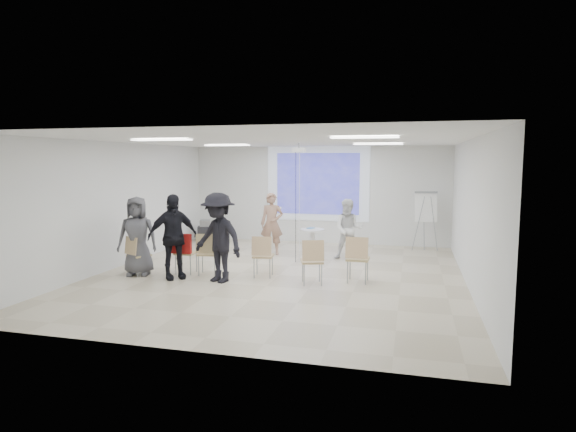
% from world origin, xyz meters
% --- Properties ---
extents(floor, '(8.00, 9.00, 0.10)m').
position_xyz_m(floor, '(0.00, 0.00, -0.05)').
color(floor, beige).
rests_on(floor, ground).
extents(ceiling, '(8.00, 9.00, 0.10)m').
position_xyz_m(ceiling, '(0.00, 0.00, 3.05)').
color(ceiling, white).
rests_on(ceiling, wall_back).
extents(wall_back, '(8.00, 0.10, 3.00)m').
position_xyz_m(wall_back, '(0.00, 4.55, 1.50)').
color(wall_back, silver).
rests_on(wall_back, floor).
extents(wall_left, '(0.10, 9.00, 3.00)m').
position_xyz_m(wall_left, '(-4.05, 0.00, 1.50)').
color(wall_left, silver).
rests_on(wall_left, floor).
extents(wall_right, '(0.10, 9.00, 3.00)m').
position_xyz_m(wall_right, '(4.05, 0.00, 1.50)').
color(wall_right, silver).
rests_on(wall_right, floor).
extents(projection_halo, '(3.20, 0.01, 2.30)m').
position_xyz_m(projection_halo, '(0.00, 4.49, 1.85)').
color(projection_halo, silver).
rests_on(projection_halo, wall_back).
extents(projection_image, '(2.60, 0.01, 1.90)m').
position_xyz_m(projection_image, '(0.00, 4.47, 1.85)').
color(projection_image, '#3639B9').
rests_on(projection_image, wall_back).
extents(pedestal_table, '(0.80, 0.80, 0.79)m').
position_xyz_m(pedestal_table, '(0.33, 2.10, 0.44)').
color(pedestal_table, silver).
rests_on(pedestal_table, floor).
extents(player_left, '(0.78, 0.61, 1.92)m').
position_xyz_m(player_left, '(-0.84, 2.30, 0.96)').
color(player_left, tan).
rests_on(player_left, floor).
extents(player_right, '(0.89, 0.73, 1.75)m').
position_xyz_m(player_right, '(1.29, 2.13, 0.87)').
color(player_right, white).
rests_on(player_right, floor).
extents(controller_left, '(0.07, 0.13, 0.04)m').
position_xyz_m(controller_left, '(-0.66, 2.55, 1.26)').
color(controller_left, white).
rests_on(controller_left, player_left).
extents(controller_right, '(0.05, 0.13, 0.04)m').
position_xyz_m(controller_right, '(1.11, 2.38, 1.18)').
color(controller_right, white).
rests_on(controller_right, player_right).
extents(chair_far_left, '(0.56, 0.57, 0.88)m').
position_xyz_m(chair_far_left, '(-3.11, -0.80, 0.52)').
color(chair_far_left, tan).
rests_on(chair_far_left, floor).
extents(chair_left_mid, '(0.46, 0.49, 0.94)m').
position_xyz_m(chair_left_mid, '(-2.10, -0.43, 0.56)').
color(chair_left_mid, tan).
rests_on(chair_left_mid, floor).
extents(chair_left_inner, '(0.53, 0.56, 0.96)m').
position_xyz_m(chair_left_inner, '(-1.55, -0.42, 0.57)').
color(chair_left_inner, tan).
rests_on(chair_left_inner, floor).
extents(chair_center, '(0.49, 0.52, 0.93)m').
position_xyz_m(chair_center, '(-0.29, -0.30, 0.55)').
color(chair_center, tan).
rests_on(chair_center, floor).
extents(chair_right_inner, '(0.57, 0.59, 0.96)m').
position_xyz_m(chair_right_inner, '(0.90, -0.66, 0.57)').
color(chair_right_inner, tan).
rests_on(chair_right_inner, floor).
extents(chair_right_far, '(0.47, 0.51, 1.00)m').
position_xyz_m(chair_right_far, '(1.78, -0.27, 0.59)').
color(chair_right_far, tan).
rests_on(chair_right_far, floor).
extents(red_jacket, '(0.46, 0.13, 0.44)m').
position_xyz_m(red_jacket, '(-2.11, -0.57, 0.72)').
color(red_jacket, '#A21613').
rests_on(red_jacket, chair_left_mid).
extents(laptop, '(0.39, 0.32, 0.03)m').
position_xyz_m(laptop, '(-1.56, -0.32, 0.51)').
color(laptop, black).
rests_on(laptop, chair_left_inner).
extents(audience_left, '(1.40, 1.39, 2.12)m').
position_xyz_m(audience_left, '(-2.14, -0.88, 1.06)').
color(audience_left, black).
rests_on(audience_left, floor).
extents(audience_mid, '(1.57, 1.22, 2.15)m').
position_xyz_m(audience_mid, '(-1.08, -0.90, 1.08)').
color(audience_mid, black).
rests_on(audience_mid, floor).
extents(audience_outer, '(1.11, 0.88, 1.98)m').
position_xyz_m(audience_outer, '(-3.08, -0.77, 0.99)').
color(audience_outer, '#525256').
rests_on(audience_outer, floor).
extents(flipchart_easel, '(0.72, 0.56, 1.70)m').
position_xyz_m(flipchart_easel, '(3.24, 3.86, 1.25)').
color(flipchart_easel, '#95979D').
rests_on(flipchart_easel, floor).
extents(av_cart, '(0.56, 0.50, 0.69)m').
position_xyz_m(av_cart, '(-3.49, 3.77, 0.32)').
color(av_cart, black).
rests_on(av_cart, floor).
extents(ceiling_projector, '(0.30, 0.25, 3.00)m').
position_xyz_m(ceiling_projector, '(0.10, 1.49, 2.69)').
color(ceiling_projector, white).
rests_on(ceiling_projector, ceiling).
extents(fluor_panel_nw, '(1.20, 0.30, 0.02)m').
position_xyz_m(fluor_panel_nw, '(-2.00, 2.00, 2.97)').
color(fluor_panel_nw, white).
rests_on(fluor_panel_nw, ceiling).
extents(fluor_panel_ne, '(1.20, 0.30, 0.02)m').
position_xyz_m(fluor_panel_ne, '(2.00, 2.00, 2.97)').
color(fluor_panel_ne, white).
rests_on(fluor_panel_ne, ceiling).
extents(fluor_panel_sw, '(1.20, 0.30, 0.02)m').
position_xyz_m(fluor_panel_sw, '(-2.00, -1.50, 2.97)').
color(fluor_panel_sw, white).
rests_on(fluor_panel_sw, ceiling).
extents(fluor_panel_se, '(1.20, 0.30, 0.02)m').
position_xyz_m(fluor_panel_se, '(2.00, -1.50, 2.97)').
color(fluor_panel_se, white).
rests_on(fluor_panel_se, ceiling).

